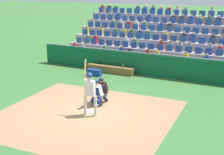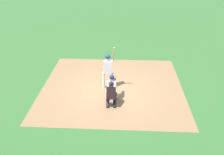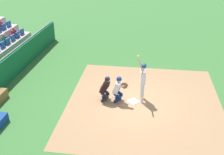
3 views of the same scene
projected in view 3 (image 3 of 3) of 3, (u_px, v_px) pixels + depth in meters
ground_plane at (133, 102)px, 12.46m from camera, size 160.00×160.00×0.00m
infield_dirt_patch at (144, 102)px, 12.38m from camera, size 7.60×7.25×0.01m
home_plate_marker at (133, 101)px, 12.45m from camera, size 0.62×0.62×0.02m
batter_at_plate at (143, 78)px, 12.02m from camera, size 0.67×0.42×2.38m
catcher_crouching at (118, 88)px, 12.14m from camera, size 0.48×0.72×1.30m
home_plate_umpire at (106, 87)px, 12.24m from camera, size 0.48×0.51×1.27m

